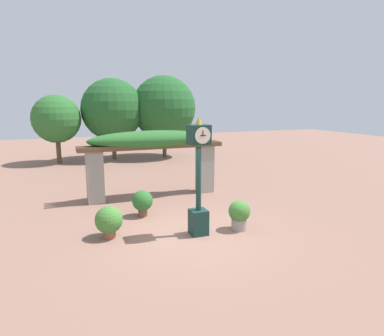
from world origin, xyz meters
TOP-DOWN VIEW (x-y plane):
  - ground_plane at (0.00, 0.00)m, footprint 60.00×60.00m
  - pedestal_clock at (0.14, -0.10)m, footprint 0.54×0.59m
  - pergola at (0.00, 4.26)m, footprint 5.70×1.21m
  - potted_plant_near_left at (-2.28, 0.60)m, footprint 0.77×0.77m
  - potted_plant_near_right at (-0.97, 2.05)m, footprint 0.69×0.69m
  - potted_plant_far_left at (1.41, -0.22)m, footprint 0.65×0.65m
  - tree_line at (1.11, 14.01)m, footprint 10.47×4.52m

SIDE VIEW (x-z plane):
  - ground_plane at x=0.00m, z-range 0.00..0.00m
  - potted_plant_far_left at x=1.41m, z-range 0.04..0.94m
  - potted_plant_near_left at x=-2.28m, z-range 0.04..0.94m
  - potted_plant_near_right at x=-0.97m, z-range 0.07..0.95m
  - pedestal_clock at x=0.14m, z-range -0.02..3.35m
  - pergola at x=0.00m, z-range 0.64..3.31m
  - tree_line at x=1.11m, z-range 0.47..5.98m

